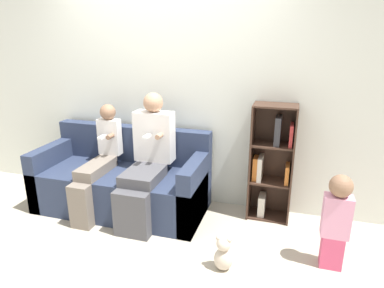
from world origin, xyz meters
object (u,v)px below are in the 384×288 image
couch (123,183)px  adult_seated (147,157)px  toddler_standing (336,219)px  bookshelf (271,163)px  child_seated (98,162)px  teddy_bear (223,254)px

couch → adult_seated: size_ratio=1.42×
toddler_standing → bookshelf: 0.93m
couch → adult_seated: adult_seated is taller
adult_seated → toddler_standing: 1.84m
child_seated → teddy_bear: bearing=-21.7°
bookshelf → couch: bearing=-169.5°
bookshelf → child_seated: bearing=-166.6°
teddy_bear → adult_seated: bearing=145.7°
couch → toddler_standing: (2.15, -0.43, 0.15)m
couch → teddy_bear: bearing=-29.5°
adult_seated → bookshelf: (1.22, 0.38, -0.07)m
adult_seated → toddler_standing: (1.80, -0.34, -0.22)m
child_seated → teddy_bear: (1.50, -0.60, -0.42)m
bookshelf → toddler_standing: bearing=-51.0°
adult_seated → bookshelf: bearing=17.3°
adult_seated → teddy_bear: adult_seated is taller
bookshelf → teddy_bear: bearing=-105.2°
toddler_standing → bookshelf: (-0.58, 0.72, 0.16)m
couch → adult_seated: (0.35, -0.09, 0.37)m
teddy_bear → child_seated: bearing=158.3°
couch → bookshelf: 1.63m
adult_seated → bookshelf: 1.28m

